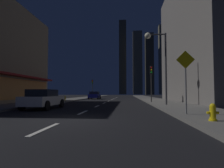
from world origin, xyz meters
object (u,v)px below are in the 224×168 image
fire_hydrant_far_left (65,98)px  traffic_light_far_left (92,84)px  car_parked_far (95,95)px  traffic_light_near_right (151,76)px  pedestrian_crossing_sign (186,76)px  car_parked_near (43,99)px  fire_hydrant_yellow_near (213,113)px  street_lamp_right (156,50)px

fire_hydrant_far_left → traffic_light_far_left: 18.29m
car_parked_far → traffic_light_near_right: size_ratio=1.01×
pedestrian_crossing_sign → traffic_light_near_right: bearing=90.5°
car_parked_near → traffic_light_far_left: (-1.90, 29.47, 2.45)m
fire_hydrant_yellow_near → traffic_light_near_right: (-0.40, 14.38, 2.74)m
car_parked_far → traffic_light_near_right: traffic_light_near_right is taller
car_parked_near → traffic_light_near_right: 12.49m
fire_hydrant_yellow_near → street_lamp_right: 10.71m
traffic_light_far_left → fire_hydrant_yellow_near: bearing=-72.3°
traffic_light_far_left → fire_hydrant_far_left: bearing=-91.3°
street_lamp_right → fire_hydrant_yellow_near: bearing=-86.9°
fire_hydrant_far_left → traffic_light_far_left: size_ratio=0.16×
car_parked_far → traffic_light_far_left: (-1.90, 7.75, 2.45)m
car_parked_near → street_lamp_right: size_ratio=0.64×
fire_hydrant_far_left → car_parked_far: bearing=77.5°
fire_hydrant_yellow_near → car_parked_near: bearing=146.9°
fire_hydrant_yellow_near → car_parked_far: bearing=108.8°
fire_hydrant_yellow_near → traffic_light_near_right: traffic_light_near_right is taller
car_parked_far → pedestrian_crossing_sign: size_ratio=1.34×
fire_hydrant_yellow_near → pedestrian_crossing_sign: bearing=98.0°
car_parked_far → pedestrian_crossing_sign: 27.38m
car_parked_near → traffic_light_near_right: (9.10, 8.20, 2.45)m
car_parked_far → fire_hydrant_yellow_near: 29.47m
car_parked_near → fire_hydrant_far_left: car_parked_near is taller
fire_hydrant_yellow_near → fire_hydrant_far_left: bearing=123.9°
fire_hydrant_yellow_near → traffic_light_far_left: size_ratio=0.16×
street_lamp_right → traffic_light_near_right: bearing=88.5°
car_parked_near → car_parked_far: size_ratio=1.00×
car_parked_near → pedestrian_crossing_sign: size_ratio=1.34×
traffic_light_near_right → street_lamp_right: bearing=-91.5°
car_parked_near → pedestrian_crossing_sign: pedestrian_crossing_sign is taller
traffic_light_near_right → traffic_light_far_left: 23.94m
fire_hydrant_far_left → street_lamp_right: 14.53m
street_lamp_right → traffic_light_far_left: bearing=112.7°
car_parked_far → fire_hydrant_far_left: car_parked_far is taller
car_parked_far → fire_hydrant_yellow_near: (9.50, -27.90, -0.29)m
car_parked_near → pedestrian_crossing_sign: (9.20, -4.04, 1.28)m
fire_hydrant_far_left → street_lamp_right: (11.28, -7.92, 4.61)m
car_parked_near → fire_hydrant_yellow_near: (9.50, -6.18, -0.29)m
traffic_light_near_right → fire_hydrant_far_left: bearing=164.4°
traffic_light_near_right → pedestrian_crossing_sign: (0.10, -12.24, -1.18)m
fire_hydrant_far_left → traffic_light_near_right: size_ratio=0.16×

